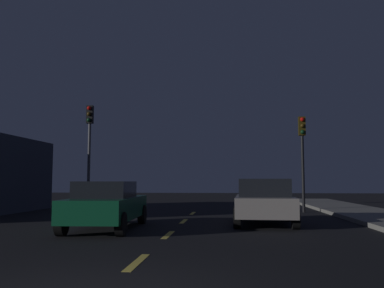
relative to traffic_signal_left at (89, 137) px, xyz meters
name	(u,v)px	position (x,y,z in m)	size (l,w,h in m)	color
ground_plane	(171,232)	(5.28, -8.03, -3.65)	(80.00, 80.00, 0.00)	black
lane_stripe_second	(137,262)	(5.28, -12.43, -3.64)	(0.16, 1.60, 0.01)	#EACC4C
lane_stripe_third	(168,235)	(5.28, -8.63, -3.64)	(0.16, 1.60, 0.01)	#EACC4C
lane_stripe_fourth	(184,221)	(5.28, -4.83, -3.64)	(0.16, 1.60, 0.01)	#EACC4C
lane_stripe_fifth	(193,213)	(5.28, -1.03, -3.64)	(0.16, 1.60, 0.01)	#EACC4C
traffic_signal_left	(89,137)	(0.00, 0.00, 0.00)	(0.32, 0.38, 5.23)	#4C4C51
traffic_signal_right	(302,145)	(10.41, 0.00, -0.46)	(0.32, 0.38, 4.52)	black
car_stopped_ahead	(264,201)	(8.10, -5.68, -2.88)	(2.11, 3.90, 1.53)	gray
car_adjacent_lane	(107,204)	(3.22, -7.51, -2.90)	(1.98, 4.48, 1.44)	#0F4C2D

